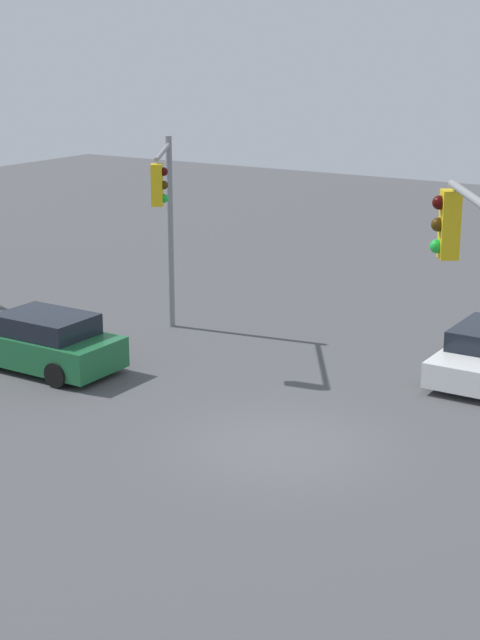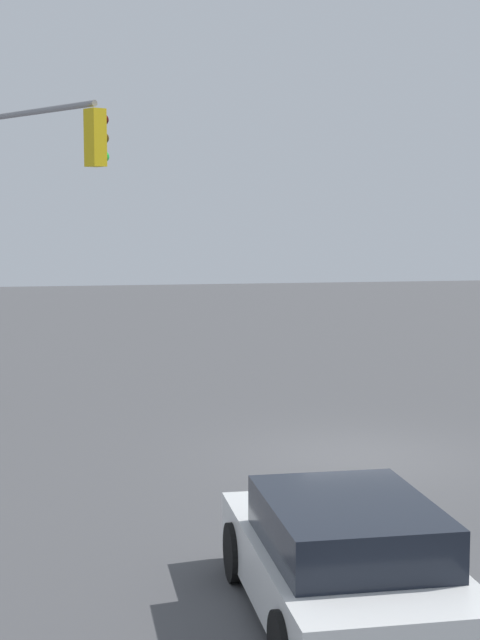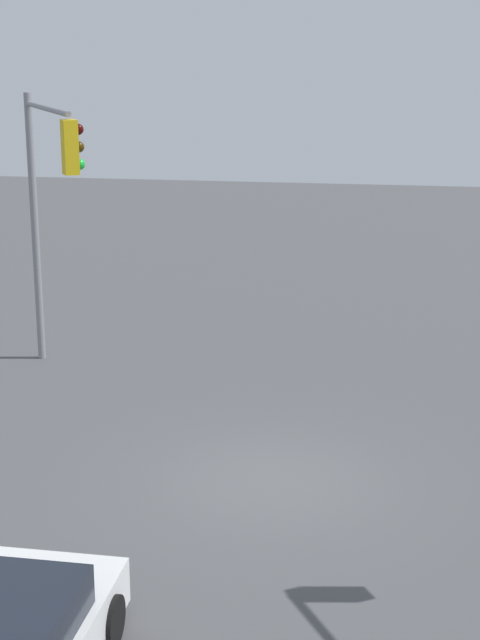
% 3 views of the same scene
% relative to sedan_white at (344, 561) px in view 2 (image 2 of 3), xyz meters
% --- Properties ---
extents(ground_plane, '(80.00, 80.00, 0.00)m').
position_rel_sedan_white_xyz_m(ground_plane, '(6.55, -2.22, -0.64)').
color(ground_plane, '#4C4C4F').
extents(sedan_white, '(4.03, 1.97, 1.32)m').
position_rel_sedan_white_xyz_m(sedan_white, '(0.00, 0.00, 0.00)').
color(sedan_white, silver).
rests_on(sedan_white, ground_plane).
extents(traffic_signal_main, '(3.93, 2.61, 6.42)m').
position_rel_sedan_white_xyz_m(traffic_signal_main, '(11.21, 3.46, 3.79)').
color(traffic_signal_main, gray).
rests_on(traffic_signal_main, ground_plane).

